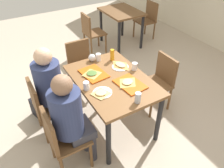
% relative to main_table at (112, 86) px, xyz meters
% --- Properties ---
extents(ground_plane, '(10.00, 10.00, 0.02)m').
position_rel_main_table_xyz_m(ground_plane, '(0.00, 0.00, -0.69)').
color(ground_plane, '#B7A893').
extents(main_table, '(1.18, 0.83, 0.78)m').
position_rel_main_table_xyz_m(main_table, '(0.00, 0.00, 0.00)').
color(main_table, brown).
rests_on(main_table, ground_plane).
extents(chair_near_left, '(0.40, 0.40, 0.84)m').
position_rel_main_table_xyz_m(chair_near_left, '(-0.30, -0.80, -0.19)').
color(chair_near_left, brown).
rests_on(chair_near_left, ground_plane).
extents(chair_near_right, '(0.40, 0.40, 0.84)m').
position_rel_main_table_xyz_m(chair_near_right, '(0.30, -0.80, -0.19)').
color(chair_near_right, brown).
rests_on(chair_near_right, ground_plane).
extents(chair_far_side, '(0.40, 0.40, 0.84)m').
position_rel_main_table_xyz_m(chair_far_side, '(0.00, 0.80, -0.19)').
color(chair_far_side, brown).
rests_on(chair_far_side, ground_plane).
extents(chair_left_end, '(0.40, 0.40, 0.84)m').
position_rel_main_table_xyz_m(chair_left_end, '(-0.98, 0.00, -0.19)').
color(chair_left_end, brown).
rests_on(chair_left_end, ground_plane).
extents(person_in_red, '(0.32, 0.42, 1.25)m').
position_rel_main_table_xyz_m(person_in_red, '(-0.30, -0.66, 0.06)').
color(person_in_red, '#383842').
rests_on(person_in_red, ground_plane).
extents(person_in_brown_jacket, '(0.32, 0.42, 1.25)m').
position_rel_main_table_xyz_m(person_in_brown_jacket, '(0.30, -0.66, 0.06)').
color(person_in_brown_jacket, '#383842').
rests_on(person_in_brown_jacket, ground_plane).
extents(tray_red_near, '(0.38, 0.29, 0.02)m').
position_rel_main_table_xyz_m(tray_red_near, '(-0.21, -0.15, 0.11)').
color(tray_red_near, '#D85914').
rests_on(tray_red_near, main_table).
extents(tray_red_far, '(0.39, 0.30, 0.02)m').
position_rel_main_table_xyz_m(tray_red_far, '(0.21, 0.12, 0.11)').
color(tray_red_far, '#D85914').
rests_on(tray_red_far, main_table).
extents(paper_plate_center, '(0.22, 0.22, 0.01)m').
position_rel_main_table_xyz_m(paper_plate_center, '(-0.18, 0.23, 0.11)').
color(paper_plate_center, white).
rests_on(paper_plate_center, main_table).
extents(paper_plate_near_edge, '(0.22, 0.22, 0.01)m').
position_rel_main_table_xyz_m(paper_plate_near_edge, '(0.18, -0.23, 0.11)').
color(paper_plate_near_edge, white).
rests_on(paper_plate_near_edge, main_table).
extents(pizza_slice_a, '(0.22, 0.22, 0.02)m').
position_rel_main_table_xyz_m(pizza_slice_a, '(-0.20, -0.17, 0.13)').
color(pizza_slice_a, tan).
rests_on(pizza_slice_a, tray_red_near).
extents(pizza_slice_b, '(0.22, 0.24, 0.02)m').
position_rel_main_table_xyz_m(pizza_slice_b, '(0.18, 0.11, 0.13)').
color(pizza_slice_b, tan).
rests_on(pizza_slice_b, tray_red_far).
extents(pizza_slice_c, '(0.26, 0.19, 0.02)m').
position_rel_main_table_xyz_m(pizza_slice_c, '(-0.20, 0.24, 0.12)').
color(pizza_slice_c, '#C68C47').
rests_on(pizza_slice_c, paper_plate_center).
extents(pizza_slice_d, '(0.22, 0.23, 0.02)m').
position_rel_main_table_xyz_m(pizza_slice_d, '(0.19, -0.25, 0.12)').
color(pizza_slice_d, '#DBAD60').
rests_on(pizza_slice_d, paper_plate_near_edge).
extents(plastic_cup_a, '(0.07, 0.07, 0.10)m').
position_rel_main_table_xyz_m(plastic_cup_a, '(-0.03, 0.35, 0.15)').
color(plastic_cup_a, white).
rests_on(plastic_cup_a, main_table).
extents(plastic_cup_b, '(0.07, 0.07, 0.10)m').
position_rel_main_table_xyz_m(plastic_cup_b, '(0.03, -0.35, 0.15)').
color(plastic_cup_b, white).
rests_on(plastic_cup_b, main_table).
extents(plastic_cup_c, '(0.07, 0.07, 0.10)m').
position_rel_main_table_xyz_m(plastic_cup_c, '(-0.47, 0.06, 0.15)').
color(plastic_cup_c, white).
rests_on(plastic_cup_c, main_table).
extents(soda_can, '(0.07, 0.07, 0.12)m').
position_rel_main_table_xyz_m(soda_can, '(0.50, 0.02, 0.16)').
color(soda_can, '#B7BCC6').
rests_on(soda_can, main_table).
extents(condiment_bottle, '(0.06, 0.06, 0.16)m').
position_rel_main_table_xyz_m(condiment_bottle, '(-0.38, 0.23, 0.18)').
color(condiment_bottle, orange).
rests_on(condiment_bottle, main_table).
extents(foil_bundle, '(0.10, 0.10, 0.10)m').
position_rel_main_table_xyz_m(foil_bundle, '(-0.50, -0.02, 0.15)').
color(foil_bundle, silver).
rests_on(foil_bundle, main_table).
extents(handbag, '(0.35, 0.24, 0.28)m').
position_rel_main_table_xyz_m(handbag, '(-0.65, -0.81, -0.54)').
color(handbag, black).
rests_on(handbag, ground_plane).
extents(background_table, '(0.90, 0.70, 0.78)m').
position_rel_main_table_xyz_m(background_table, '(-2.04, 1.42, -0.03)').
color(background_table, brown).
rests_on(background_table, ground_plane).
extents(background_chair_near, '(0.40, 0.40, 0.84)m').
position_rel_main_table_xyz_m(background_chair_near, '(-2.04, 0.69, -0.19)').
color(background_chair_near, brown).
rests_on(background_chair_near, ground_plane).
extents(background_chair_far, '(0.40, 0.40, 0.84)m').
position_rel_main_table_xyz_m(background_chair_far, '(-2.04, 2.15, -0.19)').
color(background_chair_far, brown).
rests_on(background_chair_far, ground_plane).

